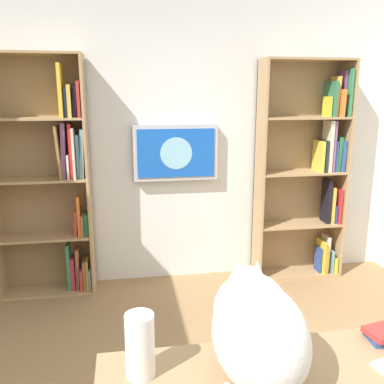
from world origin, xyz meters
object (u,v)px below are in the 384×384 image
object	(u,v)px
bookshelf_left	(310,171)
bookshelf_right	(53,179)
wall_mounted_tv	(176,153)
cat	(256,326)
paper_towel_roll	(140,345)

from	to	relation	value
bookshelf_left	bookshelf_right	world-z (taller)	bookshelf_right
bookshelf_left	wall_mounted_tv	bearing A→B (deg)	-3.52
bookshelf_left	bookshelf_right	size ratio (longest dim) A/B	0.99
wall_mounted_tv	cat	size ratio (longest dim) A/B	1.27
cat	paper_towel_roll	world-z (taller)	cat
bookshelf_right	cat	size ratio (longest dim) A/B	3.44
bookshelf_left	paper_towel_roll	bearing A→B (deg)	53.39
bookshelf_right	wall_mounted_tv	size ratio (longest dim) A/B	2.70
bookshelf_left	paper_towel_roll	world-z (taller)	bookshelf_left
bookshelf_left	cat	xyz separation A→B (m)	(1.33, 2.43, -0.10)
bookshelf_left	paper_towel_roll	distance (m)	2.95
cat	paper_towel_roll	distance (m)	0.44
bookshelf_right	wall_mounted_tv	xyz separation A→B (m)	(-1.12, -0.08, 0.20)
bookshelf_right	cat	world-z (taller)	bookshelf_right
bookshelf_left	bookshelf_right	bearing A→B (deg)	-0.01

